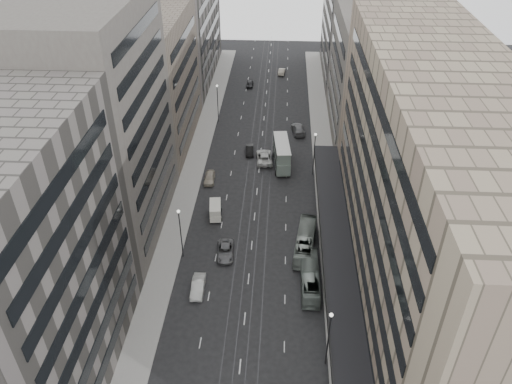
% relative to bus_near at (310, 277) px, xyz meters
% --- Properties ---
extents(ground, '(220.00, 220.00, 0.00)m').
position_rel_bus_near_xyz_m(ground, '(-8.26, -7.37, -1.37)').
color(ground, black).
rests_on(ground, ground).
extents(sidewalk_right, '(4.00, 125.00, 0.15)m').
position_rel_bus_near_xyz_m(sidewalk_right, '(3.74, 30.13, -1.30)').
color(sidewalk_right, gray).
rests_on(sidewalk_right, ground).
extents(sidewalk_left, '(4.00, 125.00, 0.15)m').
position_rel_bus_near_xyz_m(sidewalk_left, '(-20.26, 30.13, -1.30)').
color(sidewalk_left, gray).
rests_on(sidewalk_left, ground).
extents(department_store, '(19.20, 60.00, 30.00)m').
position_rel_bus_near_xyz_m(department_store, '(13.20, 0.63, 13.57)').
color(department_store, gray).
rests_on(department_store, ground).
extents(building_right_mid, '(15.00, 28.00, 24.00)m').
position_rel_bus_near_xyz_m(building_right_mid, '(13.24, 44.63, 10.63)').
color(building_right_mid, '#504A45').
rests_on(building_right_mid, ground).
extents(building_right_far, '(15.00, 32.00, 28.00)m').
position_rel_bus_near_xyz_m(building_right_far, '(13.24, 74.63, 12.63)').
color(building_right_far, '#5D5954').
rests_on(building_right_far, ground).
extents(building_left_a, '(15.00, 28.00, 30.00)m').
position_rel_bus_near_xyz_m(building_left_a, '(-29.76, -15.37, 13.63)').
color(building_left_a, '#5D5954').
rests_on(building_left_a, ground).
extents(building_left_b, '(15.00, 26.00, 34.00)m').
position_rel_bus_near_xyz_m(building_left_b, '(-29.76, 11.63, 15.63)').
color(building_left_b, '#504A45').
rests_on(building_left_b, ground).
extents(building_left_c, '(15.00, 28.00, 25.00)m').
position_rel_bus_near_xyz_m(building_left_c, '(-29.76, 38.63, 11.13)').
color(building_left_c, '#6A5E53').
rests_on(building_left_c, ground).
extents(building_left_d, '(15.00, 38.00, 28.00)m').
position_rel_bus_near_xyz_m(building_left_d, '(-29.76, 71.63, 12.63)').
color(building_left_d, '#5D5954').
rests_on(building_left_d, ground).
extents(lamp_right_near, '(0.44, 0.44, 8.32)m').
position_rel_bus_near_xyz_m(lamp_right_near, '(1.44, -12.37, 3.83)').
color(lamp_right_near, '#262628').
rests_on(lamp_right_near, ground).
extents(lamp_right_far, '(0.44, 0.44, 8.32)m').
position_rel_bus_near_xyz_m(lamp_right_far, '(1.44, 27.63, 3.83)').
color(lamp_right_far, '#262628').
rests_on(lamp_right_far, ground).
extents(lamp_left_near, '(0.44, 0.44, 8.32)m').
position_rel_bus_near_xyz_m(lamp_left_near, '(-17.96, 4.63, 3.83)').
color(lamp_left_near, '#262628').
rests_on(lamp_left_near, ground).
extents(lamp_left_far, '(0.44, 0.44, 8.32)m').
position_rel_bus_near_xyz_m(lamp_left_far, '(-17.96, 47.63, 3.83)').
color(lamp_left_far, '#262628').
rests_on(lamp_left_far, ground).
extents(bus_near, '(2.40, 9.88, 2.75)m').
position_rel_bus_near_xyz_m(bus_near, '(0.00, 0.00, 0.00)').
color(bus_near, slate).
rests_on(bus_near, ground).
extents(bus_far, '(3.71, 10.58, 2.88)m').
position_rel_bus_near_xyz_m(bus_far, '(-0.44, 7.25, 0.07)').
color(bus_far, gray).
rests_on(bus_far, ground).
extents(double_decker, '(3.48, 9.09, 4.86)m').
position_rel_bus_near_xyz_m(double_decker, '(-4.21, 30.23, 1.25)').
color(double_decker, slate).
rests_on(double_decker, ground).
extents(panel_van, '(2.31, 4.08, 2.46)m').
position_rel_bus_near_xyz_m(panel_van, '(-14.43, 14.17, -0.02)').
color(panel_van, white).
rests_on(panel_van, ground).
extents(sedan_1, '(1.72, 4.68, 1.53)m').
position_rel_bus_near_xyz_m(sedan_1, '(-14.76, -1.92, -0.61)').
color(sedan_1, silver).
rests_on(sedan_1, ground).
extents(sedan_2, '(2.79, 5.27, 1.41)m').
position_rel_bus_near_xyz_m(sedan_2, '(-11.92, 5.27, -0.67)').
color(sedan_2, '#5B5A5D').
rests_on(sedan_2, ground).
extents(sedan_4, '(1.92, 4.48, 1.51)m').
position_rel_bus_near_xyz_m(sedan_4, '(-16.76, 24.34, -0.62)').
color(sedan_4, '#ACA18E').
rests_on(sedan_4, ground).
extents(sedan_5, '(1.73, 4.22, 1.36)m').
position_rel_bus_near_xyz_m(sedan_5, '(-10.38, 34.47, -0.69)').
color(sedan_5, black).
rests_on(sedan_5, ground).
extents(sedan_6, '(3.40, 6.36, 1.70)m').
position_rel_bus_near_xyz_m(sedan_6, '(-7.46, 31.78, -0.52)').
color(sedan_6, beige).
rests_on(sedan_6, ground).
extents(sedan_7, '(3.12, 6.05, 1.68)m').
position_rel_bus_near_xyz_m(sedan_7, '(-0.98, 43.46, -0.53)').
color(sedan_7, slate).
rests_on(sedan_7, ground).
extents(sedan_8, '(1.75, 4.01, 1.34)m').
position_rel_bus_near_xyz_m(sedan_8, '(-12.48, 66.88, -0.70)').
color(sedan_8, black).
rests_on(sedan_8, ground).
extents(sedan_9, '(1.93, 4.46, 1.43)m').
position_rel_bus_near_xyz_m(sedan_9, '(-4.83, 75.50, -0.66)').
color(sedan_9, '#B9AD99').
rests_on(sedan_9, ground).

